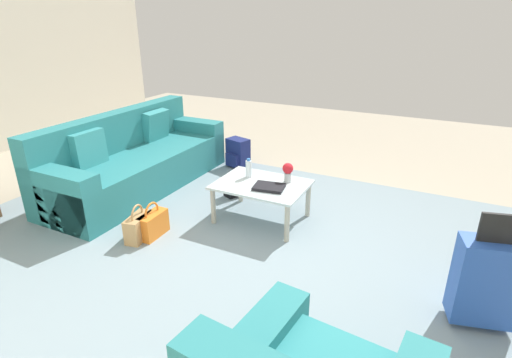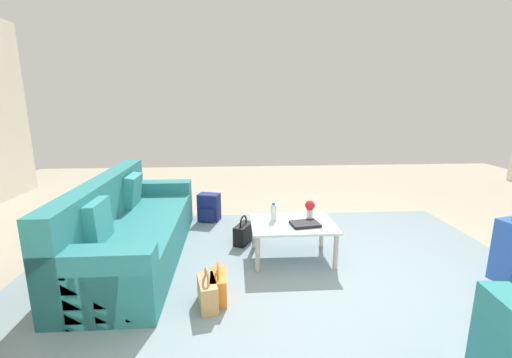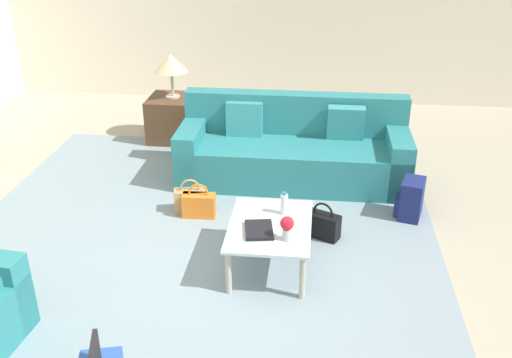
% 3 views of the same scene
% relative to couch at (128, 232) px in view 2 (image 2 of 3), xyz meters
% --- Properties ---
extents(ground_plane, '(12.00, 12.00, 0.00)m').
position_rel_couch_xyz_m(ground_plane, '(-2.20, 0.60, -0.31)').
color(ground_plane, '#A89E89').
extents(area_rug, '(5.20, 4.40, 0.01)m').
position_rel_couch_xyz_m(area_rug, '(-1.60, 0.80, -0.30)').
color(area_rug, gray).
rests_on(area_rug, ground).
extents(couch, '(0.90, 2.48, 0.91)m').
position_rel_couch_xyz_m(couch, '(0.00, 0.00, 0.00)').
color(couch, teal).
rests_on(couch, ground).
extents(coffee_table, '(0.91, 0.68, 0.41)m').
position_rel_couch_xyz_m(coffee_table, '(-1.80, 0.10, 0.05)').
color(coffee_table, silver).
rests_on(coffee_table, ground).
extents(water_bottle, '(0.06, 0.06, 0.20)m').
position_rel_couch_xyz_m(water_bottle, '(-1.60, 0.00, 0.20)').
color(water_bottle, silver).
rests_on(water_bottle, coffee_table).
extents(coffee_table_book, '(0.33, 0.26, 0.03)m').
position_rel_couch_xyz_m(coffee_table_book, '(-1.92, 0.18, 0.12)').
color(coffee_table_book, black).
rests_on(coffee_table_book, coffee_table).
extents(flower_vase, '(0.11, 0.11, 0.21)m').
position_rel_couch_xyz_m(flower_vase, '(-2.02, -0.05, 0.23)').
color(flower_vase, '#B2B7BC').
rests_on(flower_vase, coffee_table).
extents(handbag_orange, '(0.15, 0.32, 0.36)m').
position_rel_couch_xyz_m(handbag_orange, '(-1.01, 0.87, -0.18)').
color(handbag_orange, orange).
rests_on(handbag_orange, ground).
extents(handbag_black, '(0.26, 0.35, 0.36)m').
position_rel_couch_xyz_m(handbag_black, '(-1.27, -0.34, -0.18)').
color(handbag_black, black).
rests_on(handbag_black, ground).
extents(handbag_tan, '(0.20, 0.34, 0.36)m').
position_rel_couch_xyz_m(handbag_tan, '(-0.92, 0.97, -0.18)').
color(handbag_tan, tan).
rests_on(handbag_tan, ground).
extents(backpack_navy, '(0.34, 0.31, 0.40)m').
position_rel_couch_xyz_m(backpack_navy, '(-0.79, -1.19, -0.12)').
color(backpack_navy, navy).
rests_on(backpack_navy, ground).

